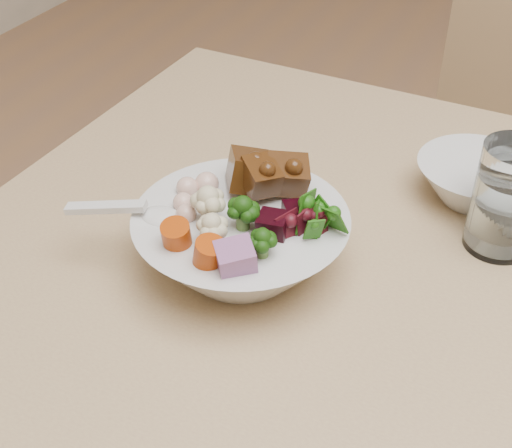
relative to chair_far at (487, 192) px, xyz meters
The scene contains 5 objects.
chair_far is the anchor object (origin of this frame).
food_bowl 0.70m from the chair_far, 106.30° to the right, with size 0.22×0.22×0.12m.
soup_spoon 0.77m from the chair_far, 112.33° to the right, with size 0.13×0.06×0.02m.
water_glass 0.55m from the chair_far, 83.23° to the right, with size 0.07×0.07×0.12m.
side_bowl 0.47m from the chair_far, 88.21° to the right, with size 0.14×0.14×0.05m, color silver, non-canonical shape.
Camera 1 is at (-0.32, -0.39, 1.17)m, focal length 50.00 mm.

